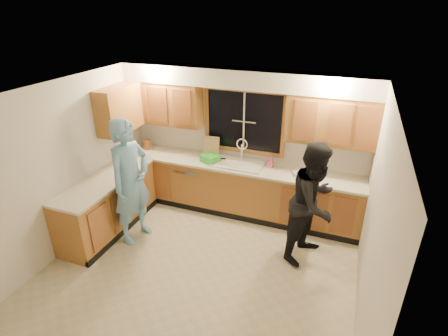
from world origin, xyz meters
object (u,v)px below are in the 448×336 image
at_px(stove, 84,223).
at_px(woman, 314,203).
at_px(knife_block, 148,144).
at_px(bowl, 299,174).
at_px(dishwasher, 194,183).
at_px(sink, 238,167).
at_px(man, 131,182).
at_px(dish_crate, 210,158).
at_px(soap_bottle, 271,162).

distance_m(stove, woman, 3.38).
bearing_deg(knife_block, bowl, -10.13).
height_order(dishwasher, knife_block, knife_block).
bearing_deg(sink, man, -134.08).
bearing_deg(stove, dishwasher, 62.31).
height_order(knife_block, bowl, knife_block).
xyz_separation_m(man, knife_block, (-0.54, 1.35, 0.03)).
distance_m(knife_block, dish_crate, 1.31).
bearing_deg(bowl, soap_bottle, 165.71).
distance_m(stove, man, 0.92).
xyz_separation_m(sink, dishwasher, (-0.85, -0.01, -0.45)).
height_order(woman, knife_block, woman).
xyz_separation_m(woman, dish_crate, (-1.88, 0.71, 0.09)).
relative_size(knife_block, bowl, 0.96).
height_order(man, dish_crate, man).
distance_m(woman, dish_crate, 2.01).
height_order(sink, stove, sink).
bearing_deg(soap_bottle, woman, -46.05).
height_order(stove, knife_block, knife_block).
xyz_separation_m(dish_crate, bowl, (1.54, 0.03, -0.04)).
bearing_deg(soap_bottle, dishwasher, -175.63).
xyz_separation_m(woman, soap_bottle, (-0.84, 0.87, 0.12)).
distance_m(soap_bottle, bowl, 0.53).
bearing_deg(bowl, stove, -147.86).
bearing_deg(man, soap_bottle, -41.50).
relative_size(dishwasher, dish_crate, 3.08).
bearing_deg(stove, knife_block, 90.17).
relative_size(dishwasher, man, 0.41).
relative_size(sink, dish_crate, 3.23).
xyz_separation_m(sink, woman, (1.38, -0.78, 0.03)).
xyz_separation_m(dishwasher, dish_crate, (0.35, -0.05, 0.57)).
bearing_deg(stove, woman, 18.14).
xyz_separation_m(sink, stove, (-1.80, -1.82, -0.41)).
distance_m(dishwasher, man, 1.47).
relative_size(sink, knife_block, 4.42).
relative_size(soap_bottle, bowl, 0.94).
relative_size(sink, bowl, 4.23).
distance_m(man, dish_crate, 1.45).
bearing_deg(dishwasher, woman, -18.97).
bearing_deg(man, dishwasher, -6.97).
distance_m(stove, soap_bottle, 3.08).
xyz_separation_m(dishwasher, knife_block, (-0.96, 0.06, 0.61)).
xyz_separation_m(soap_bottle, bowl, (0.50, -0.13, -0.07)).
bearing_deg(soap_bottle, knife_block, -178.94).
bearing_deg(knife_block, stove, -98.24).
bearing_deg(dishwasher, bowl, -0.67).
height_order(sink, bowl, sink).
bearing_deg(man, woman, -68.08).
xyz_separation_m(man, woman, (2.65, 0.52, -0.10)).
height_order(woman, dish_crate, woman).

